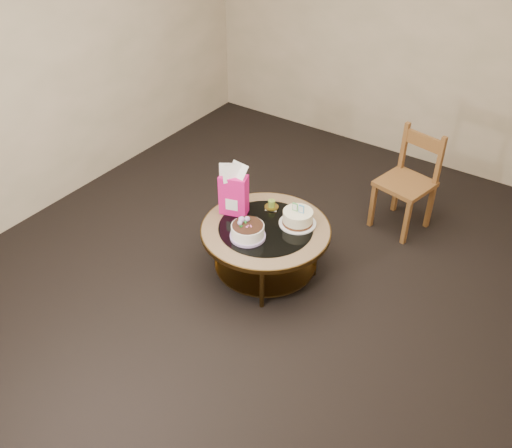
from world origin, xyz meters
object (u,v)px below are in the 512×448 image
Objects in this scene: decorated_cake at (248,232)px; coffee_table at (266,235)px; gift_bag at (234,190)px; dining_chair at (408,181)px; cream_cake at (298,218)px.

coffee_table is at bearing 76.59° from decorated_cake.
decorated_cake is 0.63× the size of gift_bag.
cream_cake is at bearing -101.28° from dining_chair.
gift_bag is at bearing -166.65° from cream_cake.
gift_bag is at bearing 143.22° from decorated_cake.
cream_cake is 1.18m from dining_chair.
dining_chair reaches higher than cream_cake.
gift_bag reaches higher than cream_cake.
cream_cake is at bearing 44.46° from coffee_table.
dining_chair is (0.47, 1.08, -0.05)m from cream_cake.
coffee_table is at bearing -22.64° from gift_bag.
coffee_table is at bearing -105.12° from dining_chair.
gift_bag reaches higher than decorated_cake.
cream_cake is 0.67× the size of gift_bag.
decorated_cake is at bearing -125.22° from cream_cake.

